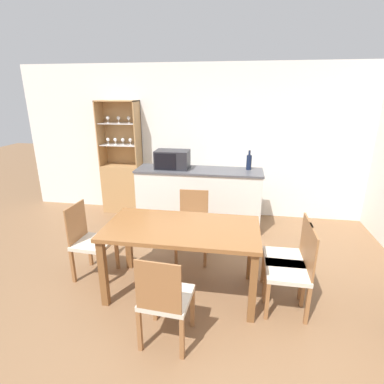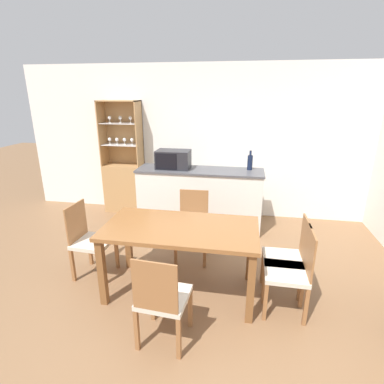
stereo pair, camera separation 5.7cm
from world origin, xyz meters
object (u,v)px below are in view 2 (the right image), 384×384
Objects in this scene: dining_chair_head_near at (162,299)px; dining_chair_head_far at (193,226)px; dining_table at (181,235)px; microwave at (173,159)px; dining_chair_side_left_far at (90,240)px; wine_bottle at (250,162)px; display_cabinet at (124,179)px; dining_chair_side_right_near at (291,271)px; dining_chair_side_right_far at (288,258)px.

dining_chair_head_near and dining_chair_head_far have the same top height.
microwave is (-0.47, 1.68, 0.43)m from dining_table.
dining_table is 1.80× the size of dining_chair_side_left_far.
dining_chair_side_left_far is 2.55m from wine_bottle.
microwave reaches higher than dining_chair_head_near.
wine_bottle is at bearing -9.42° from display_cabinet.
dining_chair_side_right_near is (1.12, -0.86, 0.00)m from dining_chair_head_far.
dining_chair_head_far is (1.51, -1.43, -0.14)m from display_cabinet.
dining_chair_side_right_far is (2.63, -2.04, -0.14)m from display_cabinet.
wine_bottle reaches higher than microwave.
dining_chair_side_right_far is 1.72× the size of microwave.
dining_chair_head_far is 1.00× the size of dining_chair_side_right_far.
dining_chair_head_far is at bearing 53.47° from dining_chair_side_right_near.
dining_chair_side_right_near reaches higher than dining_table.
display_cabinet is 2.21× the size of dining_chair_head_far.
dining_chair_side_right_far reaches higher than dining_table.
dining_chair_side_right_far is 0.25m from dining_chair_side_right_near.
microwave is at bearing 105.77° from dining_table.
dining_chair_side_left_far is at bearing 173.55° from dining_table.
dining_chair_side_right_far is at bearing 41.57° from dining_chair_head_near.
wine_bottle is at bearing 135.96° from dining_chair_side_left_far.
display_cabinet is 2.08m from dining_chair_side_left_far.
dining_table is 1.80× the size of dining_chair_side_right_far.
display_cabinet is 2.21× the size of dining_chair_side_left_far.
wine_bottle is (-0.42, 1.92, 0.63)m from dining_chair_side_right_near.
display_cabinet is at bearing 121.68° from dining_chair_head_near.
dining_chair_side_left_far is (-1.12, -0.61, 0.00)m from dining_chair_head_far.
dining_chair_side_right_far is at bearing -44.34° from microwave.
wine_bottle is at bearing -125.73° from dining_chair_head_far.
dining_chair_side_right_far and dining_chair_side_right_near have the same top height.
dining_chair_head_far is (0.00, 1.46, 0.00)m from dining_chair_head_near.
microwave reaches higher than dining_chair_side_left_far.
dining_chair_side_left_far is at bearing -112.49° from microwave.
wine_bottle is (0.70, 1.80, 0.41)m from dining_table.
microwave reaches higher than dining_table.
dining_chair_head_near is at bearing 126.74° from dining_chair_side_right_far.
display_cabinet is 2.29m from wine_bottle.
dining_chair_side_right_far and dining_chair_side_left_far have the same top height.
dining_table is 1.97m from wine_bottle.
dining_chair_side_right_near is at bearing 32.65° from dining_chair_head_near.
dining_chair_side_right_near is 2.07m from wine_bottle.
dining_chair_head_near is 1.46m from dining_chair_head_far.
microwave reaches higher than dining_chair_head_far.
dining_chair_head_far reaches higher than dining_table.
microwave is (-1.59, 1.56, 0.66)m from dining_chair_side_right_far.
display_cabinet is 3.49m from dining_chair_side_right_near.
dining_chair_head_far is 1.41m from dining_chair_side_right_near.
display_cabinet is at bearing 170.58° from wine_bottle.
dining_chair_side_left_far is (-1.12, 0.13, -0.23)m from dining_table.
display_cabinet is 2.21× the size of dining_chair_side_right_near.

